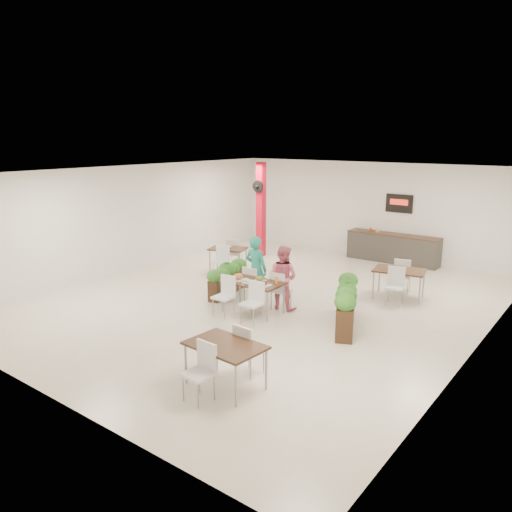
% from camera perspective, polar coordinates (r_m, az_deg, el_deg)
% --- Properties ---
extents(ground, '(12.00, 12.00, 0.00)m').
position_cam_1_polar(ground, '(12.67, 1.24, -5.02)').
color(ground, beige).
rests_on(ground, ground).
extents(room_shell, '(10.10, 12.10, 3.22)m').
position_cam_1_polar(room_shell, '(12.18, 1.29, 3.97)').
color(room_shell, white).
rests_on(room_shell, ground).
extents(red_column, '(0.40, 0.41, 3.20)m').
position_cam_1_polar(red_column, '(17.01, 0.55, 5.46)').
color(red_column, red).
rests_on(red_column, ground).
extents(service_counter, '(3.00, 0.64, 2.20)m').
position_cam_1_polar(service_counter, '(16.91, 15.36, 0.96)').
color(service_counter, '#2F2C2A').
rests_on(service_counter, ground).
extents(main_table, '(1.42, 1.65, 0.92)m').
position_cam_1_polar(main_table, '(11.61, -0.41, -3.46)').
color(main_table, black).
rests_on(main_table, ground).
extents(diner_man, '(0.62, 0.42, 1.67)m').
position_cam_1_polar(diner_man, '(12.28, 0.00, -1.54)').
color(diner_man, teal).
rests_on(diner_man, ground).
extents(diner_woman, '(0.77, 0.60, 1.55)m').
position_cam_1_polar(diner_woman, '(11.85, 3.09, -2.44)').
color(diner_woman, '#DC617C').
rests_on(diner_woman, ground).
extents(planter_left, '(0.68, 1.68, 0.89)m').
position_cam_1_polar(planter_left, '(13.01, -3.28, -2.29)').
color(planter_left, black).
rests_on(planter_left, ground).
extents(planter_right, '(1.19, 2.02, 1.14)m').
position_cam_1_polar(planter_right, '(11.00, 10.29, -5.29)').
color(planter_right, black).
rests_on(planter_right, ground).
extents(side_table_a, '(1.24, 1.67, 0.92)m').
position_cam_1_polar(side_table_a, '(15.08, -3.22, 0.44)').
color(side_table_a, black).
rests_on(side_table_a, ground).
extents(side_table_b, '(1.39, 1.67, 0.92)m').
position_cam_1_polar(side_table_b, '(13.13, 16.06, -1.99)').
color(side_table_b, black).
rests_on(side_table_b, ground).
extents(side_table_c, '(1.31, 1.64, 0.92)m').
position_cam_1_polar(side_table_c, '(8.26, -3.53, -10.79)').
color(side_table_c, black).
rests_on(side_table_c, ground).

